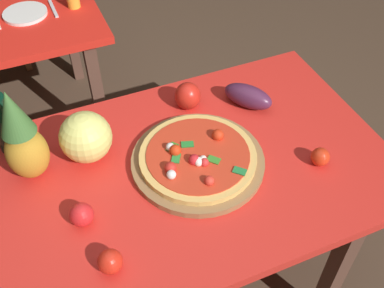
{
  "coord_description": "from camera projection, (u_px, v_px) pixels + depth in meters",
  "views": [
    {
      "loc": [
        -0.42,
        -0.98,
        1.96
      ],
      "look_at": [
        0.02,
        0.05,
        0.8
      ],
      "focal_mm": 42.93,
      "sensor_mm": 36.0,
      "label": 1
    }
  ],
  "objects": [
    {
      "name": "dinner_plate",
      "position": [
        25.0,
        13.0,
        2.3
      ],
      "size": [
        0.22,
        0.22,
        0.02
      ],
      "primitive_type": "cylinder",
      "color": "white",
      "rests_on": "background_table"
    },
    {
      "name": "pizza",
      "position": [
        197.0,
        156.0,
        1.59
      ],
      "size": [
        0.41,
        0.41,
        0.06
      ],
      "color": "#E7B55E",
      "rests_on": "pizza_board"
    },
    {
      "name": "ground_plane",
      "position": [
        193.0,
        270.0,
        2.15
      ],
      "size": [
        10.0,
        10.0,
        0.0
      ],
      "primitive_type": "plane",
      "color": "#4C3828"
    },
    {
      "name": "bell_pepper",
      "position": [
        188.0,
        96.0,
        1.79
      ],
      "size": [
        0.1,
        0.1,
        0.11
      ],
      "primitive_type": "ellipsoid",
      "color": "red",
      "rests_on": "display_table"
    },
    {
      "name": "tomato_near_board",
      "position": [
        110.0,
        262.0,
        1.31
      ],
      "size": [
        0.07,
        0.07,
        0.07
      ],
      "primitive_type": "sphere",
      "color": "red",
      "rests_on": "display_table"
    },
    {
      "name": "eggplant",
      "position": [
        248.0,
        96.0,
        1.8
      ],
      "size": [
        0.19,
        0.21,
        0.09
      ],
      "primitive_type": "ellipsoid",
      "rotation": [
        0.0,
        0.0,
        2.22
      ],
      "color": "#4E223F",
      "rests_on": "display_table"
    },
    {
      "name": "display_table",
      "position": [
        193.0,
        180.0,
        1.67
      ],
      "size": [
        1.39,
        0.91,
        0.75
      ],
      "color": "brown",
      "rests_on": "ground_plane"
    },
    {
      "name": "tomato_by_bottle",
      "position": [
        82.0,
        215.0,
        1.42
      ],
      "size": [
        0.08,
        0.08,
        0.08
      ],
      "primitive_type": "sphere",
      "color": "red",
      "rests_on": "display_table"
    },
    {
      "name": "pineapple_left",
      "position": [
        22.0,
        140.0,
        1.47
      ],
      "size": [
        0.14,
        0.14,
        0.36
      ],
      "color": "#BD8827",
      "rests_on": "display_table"
    },
    {
      "name": "melon",
      "position": [
        86.0,
        137.0,
        1.58
      ],
      "size": [
        0.18,
        0.18,
        0.18
      ],
      "primitive_type": "sphere",
      "color": "#E1DE72",
      "rests_on": "display_table"
    },
    {
      "name": "background_table",
      "position": [
        6.0,
        35.0,
        2.38
      ],
      "size": [
        0.96,
        0.81,
        0.75
      ],
      "color": "brown",
      "rests_on": "ground_plane"
    },
    {
      "name": "wine_bottle",
      "position": [
        2.0,
        122.0,
        1.58
      ],
      "size": [
        0.08,
        0.08,
        0.34
      ],
      "color": "black",
      "rests_on": "display_table"
    },
    {
      "name": "tomato_at_corner",
      "position": [
        320.0,
        157.0,
        1.59
      ],
      "size": [
        0.07,
        0.07,
        0.07
      ],
      "primitive_type": "sphere",
      "color": "red",
      "rests_on": "display_table"
    },
    {
      "name": "pizza_board",
      "position": [
        198.0,
        161.0,
        1.61
      ],
      "size": [
        0.47,
        0.47,
        0.02
      ],
      "primitive_type": "cylinder",
      "color": "olive",
      "rests_on": "display_table"
    },
    {
      "name": "knife_utensil",
      "position": [
        53.0,
        9.0,
        2.34
      ],
      "size": [
        0.02,
        0.18,
        0.01
      ],
      "primitive_type": "cube",
      "rotation": [
        0.0,
        0.0,
        0.02
      ],
      "color": "silver",
      "rests_on": "background_table"
    }
  ]
}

